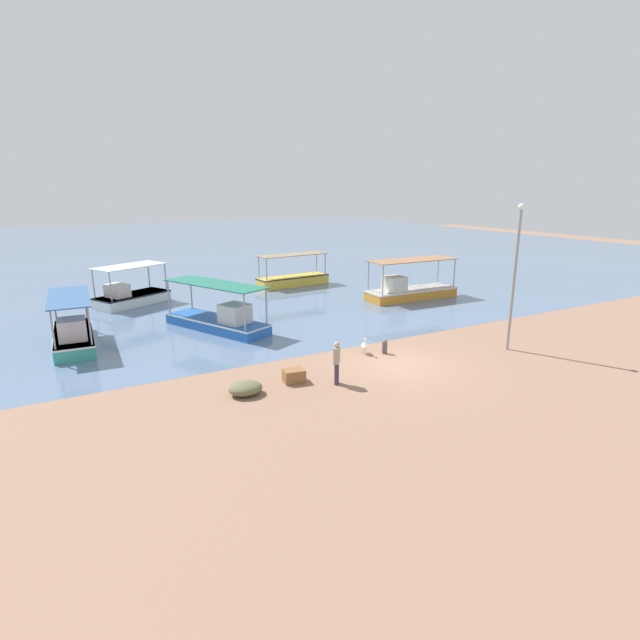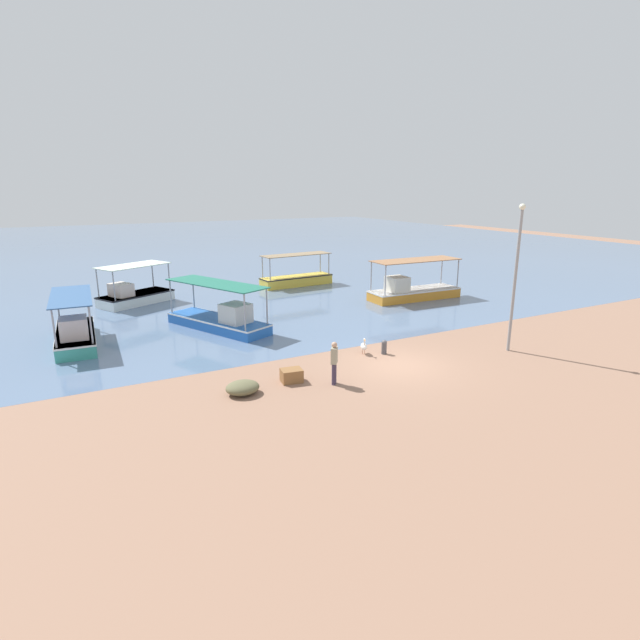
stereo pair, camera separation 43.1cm
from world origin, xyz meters
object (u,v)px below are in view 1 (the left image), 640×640
Objects in this scene: net_pile at (246,388)px; mooring_bollard at (385,346)px; cargo_crate at (294,376)px; fishing_boat_near_left at (130,296)px; fishing_boat_center at (73,334)px; pelican at (364,346)px; fishing_boat_outer at (409,290)px; fishing_boat_far_left at (293,279)px; fishing_boat_far_right at (220,319)px; lamp_post at (515,271)px; fisherman_standing at (337,362)px.

mooring_bollard is at bearing 10.28° from net_pile.
cargo_crate is at bearing -168.17° from mooring_bollard.
fishing_boat_center is at bearing -115.73° from fishing_boat_near_left.
fishing_boat_center is 10.58m from net_pile.
net_pile is at bearing -169.72° from mooring_bollard.
fishing_boat_center is 6.91× the size of cargo_crate.
pelican is at bearing -33.47° from fishing_boat_center.
fishing_boat_outer is at bearing 1.59° from fishing_boat_center.
cargo_crate is at bearing -78.66° from fishing_boat_near_left.
fishing_boat_far_right reaches higher than fishing_boat_far_left.
lamp_post is at bearing -30.14° from fishing_boat_center.
fishing_boat_far_left is 16.66m from pelican.
fishing_boat_center is at bearing 118.73° from net_pile.
fishing_boat_outer is 16.45m from cargo_crate.
fisherman_standing is (-2.93, -2.44, 0.53)m from pelican.
lamp_post is 3.93× the size of fisherman_standing.
pelican reaches higher than cargo_crate.
fishing_boat_far_right is at bearing -133.82° from fishing_boat_far_left.
lamp_post is (1.95, -18.79, 3.16)m from fishing_boat_far_left.
net_pile is (-7.19, -1.30, -0.10)m from mooring_bollard.
fisherman_standing is (-3.76, -2.04, 0.56)m from mooring_bollard.
fishing_boat_near_left reaches higher than pelican.
pelican is at bearing -63.54° from fishing_boat_near_left.
pelican is 0.93m from mooring_bollard.
fishing_boat_far_right reaches higher than cargo_crate.
fishing_boat_near_left is 6.28× the size of pelican.
fishing_boat_far_left is 3.39× the size of fisherman_standing.
mooring_bollard is (0.83, -0.40, -0.03)m from pelican.
fishing_boat_center is at bearing 149.86° from lamp_post.
fishing_boat_far_right is (-8.74, -9.11, 0.05)m from fishing_boat_far_left.
fishing_boat_outer is 12.19m from pelican.
lamp_post reaches higher than fishing_boat_far_right.
lamp_post is at bearing -23.38° from pelican.
fishing_boat_near_left is at bearing 118.26° from mooring_bollard.
fishing_boat_near_left is 2.97× the size of fisherman_standing.
fishing_boat_far_right is 5.22× the size of net_pile.
mooring_bollard is at bearing -61.74° from fishing_boat_near_left.
fishing_boat_outer reaches higher than fishing_boat_far_left.
fisherman_standing is (4.73, -17.84, 0.32)m from fishing_boat_near_left.
fishing_boat_far_right is 1.17× the size of fishing_boat_center.
fishing_boat_near_left reaches higher than net_pile.
fisherman_standing is (1.56, -9.43, 0.33)m from fishing_boat_far_right.
fishing_boat_outer reaches higher than pelican.
pelican is 0.47× the size of fisherman_standing.
cargo_crate is at bearing -88.59° from fishing_boat_far_right.
net_pile is (1.30, -17.10, -0.34)m from fishing_boat_near_left.
lamp_post is at bearing -42.14° from fishing_boat_far_right.
fishing_boat_far_right is 3.86× the size of fisherman_standing.
fishing_boat_far_right is at bearing -175.20° from fishing_boat_outer.
mooring_bollard is at bearing -25.91° from pelican.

